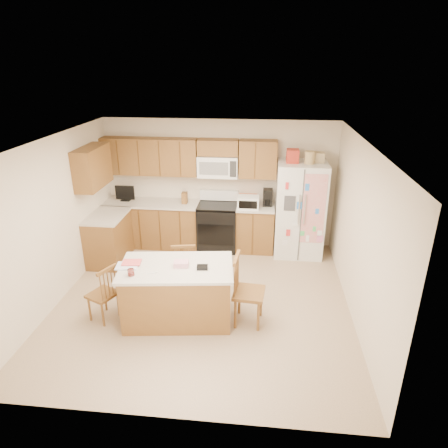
# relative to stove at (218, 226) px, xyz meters

# --- Properties ---
(ground) EXTENTS (4.50, 4.50, 0.00)m
(ground) POSITION_rel_stove_xyz_m (0.00, -1.94, -0.47)
(ground) COLOR #8C705B
(ground) RESTS_ON ground
(room_shell) EXTENTS (4.60, 4.60, 2.52)m
(room_shell) POSITION_rel_stove_xyz_m (0.00, -1.94, 0.97)
(room_shell) COLOR beige
(room_shell) RESTS_ON ground
(cabinetry) EXTENTS (3.36, 1.56, 2.15)m
(cabinetry) POSITION_rel_stove_xyz_m (-0.98, -0.15, 0.44)
(cabinetry) COLOR olive
(cabinetry) RESTS_ON ground
(stove) EXTENTS (0.76, 0.65, 1.13)m
(stove) POSITION_rel_stove_xyz_m (0.00, 0.00, 0.00)
(stove) COLOR black
(stove) RESTS_ON ground
(refrigerator) EXTENTS (0.90, 0.79, 2.04)m
(refrigerator) POSITION_rel_stove_xyz_m (1.57, -0.06, 0.45)
(refrigerator) COLOR white
(refrigerator) RESTS_ON ground
(island) EXTENTS (1.68, 1.10, 0.95)m
(island) POSITION_rel_stove_xyz_m (-0.29, -2.42, -0.04)
(island) COLOR olive
(island) RESTS_ON ground
(windsor_chair_left) EXTENTS (0.48, 0.49, 0.87)m
(windsor_chair_left) POSITION_rel_stove_xyz_m (-1.35, -2.55, -0.06)
(windsor_chair_left) COLOR olive
(windsor_chair_left) RESTS_ON ground
(windsor_chair_back) EXTENTS (0.45, 0.44, 0.90)m
(windsor_chair_back) POSITION_rel_stove_xyz_m (-0.34, -1.70, -0.05)
(windsor_chair_back) COLOR olive
(windsor_chair_back) RESTS_ON ground
(windsor_chair_right) EXTENTS (0.47, 0.48, 1.05)m
(windsor_chair_right) POSITION_rel_stove_xyz_m (0.70, -2.40, 0.02)
(windsor_chair_right) COLOR olive
(windsor_chair_right) RESTS_ON ground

